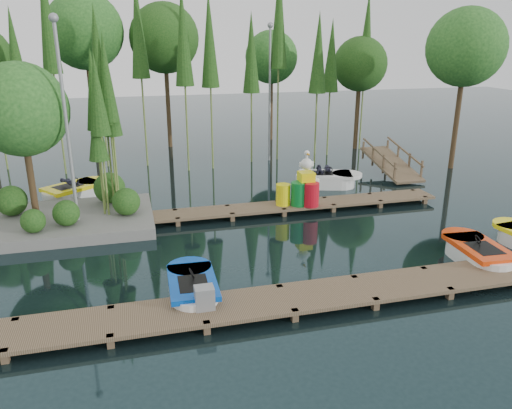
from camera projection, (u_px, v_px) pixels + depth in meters
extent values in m
plane|color=#1A2F32|center=(245.00, 241.00, 16.80)|extent=(90.00, 90.00, 0.00)
cube|color=brown|center=(287.00, 299.00, 12.60)|extent=(18.00, 1.50, 0.10)
cube|color=brown|center=(6.00, 360.00, 10.54)|extent=(0.16, 0.16, 0.50)
cube|color=brown|center=(17.00, 328.00, 11.70)|extent=(0.16, 0.16, 0.50)
cube|color=brown|center=(111.00, 345.00, 11.06)|extent=(0.16, 0.16, 0.50)
cube|color=brown|center=(112.00, 316.00, 12.21)|extent=(0.16, 0.16, 0.50)
cube|color=brown|center=(207.00, 331.00, 11.57)|extent=(0.16, 0.16, 0.50)
cube|color=brown|center=(199.00, 305.00, 12.73)|extent=(0.16, 0.16, 0.50)
cube|color=brown|center=(295.00, 319.00, 12.08)|extent=(0.16, 0.16, 0.50)
cube|color=brown|center=(279.00, 294.00, 13.24)|extent=(0.16, 0.16, 0.50)
cube|color=brown|center=(375.00, 307.00, 12.60)|extent=(0.16, 0.16, 0.50)
cube|color=brown|center=(354.00, 285.00, 13.75)|extent=(0.16, 0.16, 0.50)
cube|color=brown|center=(450.00, 297.00, 13.11)|extent=(0.16, 0.16, 0.50)
cube|color=brown|center=(423.00, 276.00, 14.27)|extent=(0.16, 0.16, 0.50)
cube|color=brown|center=(487.00, 267.00, 14.78)|extent=(0.16, 0.16, 0.50)
cube|color=brown|center=(255.00, 208.00, 19.26)|extent=(15.00, 1.20, 0.10)
cube|color=brown|center=(60.00, 235.00, 17.18)|extent=(0.16, 0.16, 0.50)
cube|color=brown|center=(63.00, 225.00, 18.06)|extent=(0.16, 0.16, 0.50)
cube|color=brown|center=(121.00, 230.00, 17.67)|extent=(0.16, 0.16, 0.50)
cube|color=brown|center=(120.00, 221.00, 18.55)|extent=(0.16, 0.16, 0.50)
cube|color=brown|center=(178.00, 225.00, 18.15)|extent=(0.16, 0.16, 0.50)
cube|color=brown|center=(175.00, 216.00, 19.03)|extent=(0.16, 0.16, 0.50)
cube|color=brown|center=(232.00, 220.00, 18.64)|extent=(0.16, 0.16, 0.50)
cube|color=brown|center=(227.00, 211.00, 19.52)|extent=(0.16, 0.16, 0.50)
cube|color=brown|center=(284.00, 215.00, 19.12)|extent=(0.16, 0.16, 0.50)
cube|color=brown|center=(277.00, 207.00, 20.00)|extent=(0.16, 0.16, 0.50)
cube|color=brown|center=(333.00, 211.00, 19.61)|extent=(0.16, 0.16, 0.50)
cube|color=brown|center=(324.00, 203.00, 20.49)|extent=(0.16, 0.16, 0.50)
cube|color=brown|center=(380.00, 206.00, 20.09)|extent=(0.16, 0.16, 0.50)
cube|color=brown|center=(369.00, 199.00, 20.97)|extent=(0.16, 0.16, 0.50)
cube|color=brown|center=(425.00, 202.00, 20.58)|extent=(0.16, 0.16, 0.50)
cube|color=brown|center=(412.00, 196.00, 21.46)|extent=(0.16, 0.16, 0.50)
cube|color=slate|center=(65.00, 222.00, 18.06)|extent=(6.20, 4.20, 0.42)
sphere|color=#27531A|center=(11.00, 201.00, 17.94)|extent=(1.10, 1.10, 1.10)
sphere|color=#27531A|center=(66.00, 213.00, 16.98)|extent=(0.90, 0.90, 0.90)
sphere|color=#27531A|center=(110.00, 188.00, 19.29)|extent=(1.20, 1.20, 1.20)
sphere|color=#27531A|center=(33.00, 221.00, 16.39)|extent=(0.80, 0.80, 0.80)
sphere|color=#27531A|center=(126.00, 202.00, 17.99)|extent=(1.00, 1.00, 1.00)
cylinder|color=#44301C|center=(30.00, 172.00, 17.61)|extent=(0.24, 0.24, 3.60)
sphere|color=#337128|center=(21.00, 109.00, 16.90)|extent=(3.20, 3.20, 3.20)
cylinder|color=olive|center=(108.00, 140.00, 18.10)|extent=(0.07, 0.07, 5.93)
cone|color=#27531A|center=(103.00, 82.00, 17.44)|extent=(0.70, 0.70, 2.97)
cylinder|color=olive|center=(99.00, 145.00, 17.92)|extent=(0.07, 0.07, 5.66)
cone|color=#27531A|center=(94.00, 89.00, 17.29)|extent=(0.70, 0.70, 2.83)
cylinder|color=olive|center=(114.00, 150.00, 18.28)|extent=(0.07, 0.07, 5.22)
cone|color=#27531A|center=(110.00, 99.00, 17.70)|extent=(0.70, 0.70, 2.61)
cylinder|color=olive|center=(103.00, 151.00, 17.40)|extent=(0.07, 0.07, 5.53)
cone|color=#27531A|center=(97.00, 94.00, 16.78)|extent=(0.70, 0.70, 2.76)
cylinder|color=olive|center=(101.00, 171.00, 17.73)|extent=(0.07, 0.07, 4.01)
cone|color=#27531A|center=(97.00, 132.00, 17.28)|extent=(0.70, 0.70, 2.01)
cylinder|color=olive|center=(112.00, 138.00, 18.00)|extent=(0.07, 0.07, 6.11)
cone|color=#27531A|center=(106.00, 78.00, 17.32)|extent=(0.70, 0.70, 3.05)
cylinder|color=#44301C|center=(458.00, 110.00, 25.22)|extent=(0.26, 0.26, 6.06)
sphere|color=#337128|center=(466.00, 47.00, 24.25)|extent=(3.81, 3.81, 3.81)
cylinder|color=#44301C|center=(357.00, 107.00, 29.99)|extent=(0.26, 0.26, 5.02)
sphere|color=#27531A|center=(360.00, 64.00, 29.18)|extent=(3.16, 3.16, 3.16)
cylinder|color=#44301C|center=(271.00, 99.00, 32.64)|extent=(0.26, 0.26, 5.31)
sphere|color=#337128|center=(271.00, 57.00, 31.79)|extent=(3.34, 3.34, 3.34)
cylinder|color=#44301C|center=(168.00, 94.00, 30.23)|extent=(0.26, 0.26, 6.46)
sphere|color=#27531A|center=(164.00, 38.00, 29.20)|extent=(4.06, 4.06, 4.06)
cylinder|color=#44301C|center=(91.00, 93.00, 29.08)|extent=(0.26, 0.26, 6.85)
sphere|color=#337128|center=(85.00, 31.00, 27.99)|extent=(4.31, 4.31, 4.31)
cylinder|color=olive|center=(22.00, 101.00, 23.04)|extent=(0.09, 0.09, 7.48)
cone|color=#27531A|center=(15.00, 53.00, 22.37)|extent=(0.90, 0.90, 4.11)
cylinder|color=olive|center=(54.00, 75.00, 23.57)|extent=(0.09, 0.09, 9.66)
cone|color=#27531A|center=(46.00, 14.00, 22.71)|extent=(0.90, 0.90, 5.31)
cylinder|color=olive|center=(101.00, 93.00, 25.30)|extent=(0.09, 0.09, 7.69)
cone|color=#27531A|center=(97.00, 48.00, 24.62)|extent=(0.90, 0.90, 4.23)
cylinder|color=olive|center=(142.00, 79.00, 25.26)|extent=(0.09, 0.09, 8.99)
cone|color=#27531A|center=(138.00, 27.00, 24.46)|extent=(0.90, 0.90, 4.94)
cylinder|color=olive|center=(185.00, 87.00, 24.35)|extent=(0.09, 0.09, 8.44)
cone|color=#27531A|center=(183.00, 36.00, 23.60)|extent=(0.90, 0.90, 4.64)
cylinder|color=olive|center=(211.00, 88.00, 24.81)|extent=(0.09, 0.09, 8.22)
cone|color=#27531A|center=(209.00, 39.00, 24.08)|extent=(0.90, 0.90, 4.52)
cylinder|color=olive|center=(251.00, 93.00, 26.29)|extent=(0.09, 0.09, 7.41)
cone|color=#27531A|center=(251.00, 52.00, 25.63)|extent=(0.90, 0.90, 4.07)
cylinder|color=olive|center=(278.00, 69.00, 26.49)|extent=(0.09, 0.09, 9.77)
cone|color=#27531A|center=(279.00, 14.00, 25.62)|extent=(0.90, 0.90, 5.38)
cylinder|color=olive|center=(317.00, 94.00, 26.13)|extent=(0.09, 0.09, 7.40)
cone|color=#27531A|center=(318.00, 52.00, 25.47)|extent=(0.90, 0.90, 4.07)
cylinder|color=olive|center=(330.00, 92.00, 27.96)|extent=(0.09, 0.09, 7.14)
cone|color=#27531A|center=(331.00, 55.00, 27.32)|extent=(0.90, 0.90, 3.93)
cylinder|color=olive|center=(364.00, 77.00, 29.25)|extent=(0.09, 0.09, 8.61)
cone|color=#27531A|center=(367.00, 33.00, 28.48)|extent=(0.90, 0.90, 4.74)
cylinder|color=gray|center=(67.00, 133.00, 16.66)|extent=(0.12, 0.12, 7.00)
sphere|color=gray|center=(53.00, 18.00, 15.51)|extent=(0.30, 0.30, 0.30)
cylinder|color=gray|center=(270.00, 96.00, 26.73)|extent=(0.12, 0.12, 7.00)
sphere|color=gray|center=(270.00, 25.00, 25.58)|extent=(0.30, 0.30, 0.30)
cube|color=brown|center=(391.00, 164.00, 24.74)|extent=(1.50, 3.94, 0.95)
cube|color=brown|center=(395.00, 172.00, 23.09)|extent=(0.08, 0.08, 0.90)
cube|color=brown|center=(383.00, 164.00, 24.07)|extent=(0.08, 0.08, 0.90)
cube|color=brown|center=(373.00, 157.00, 25.04)|extent=(0.08, 0.08, 0.90)
cube|color=brown|center=(363.00, 150.00, 26.01)|extent=(0.08, 0.08, 0.90)
cube|color=brown|center=(379.00, 153.00, 24.38)|extent=(0.06, 3.54, 0.83)
cube|color=brown|center=(422.00, 170.00, 23.43)|extent=(0.08, 0.08, 0.90)
cube|color=brown|center=(409.00, 162.00, 24.40)|extent=(0.08, 0.08, 0.90)
cube|color=brown|center=(398.00, 155.00, 25.38)|extent=(0.08, 0.08, 0.90)
cube|color=brown|center=(387.00, 149.00, 26.35)|extent=(0.08, 0.08, 0.90)
cube|color=brown|center=(405.00, 151.00, 24.72)|extent=(0.06, 3.54, 0.83)
cube|color=white|center=(193.00, 292.00, 13.02)|extent=(1.24, 1.25, 0.55)
cylinder|color=white|center=(191.00, 282.00, 13.58)|extent=(1.24, 1.24, 0.55)
cylinder|color=white|center=(195.00, 304.00, 12.47)|extent=(1.24, 1.24, 0.55)
cube|color=#0745B5|center=(193.00, 282.00, 12.93)|extent=(1.29, 2.13, 0.14)
cylinder|color=#0745B5|center=(189.00, 268.00, 13.74)|extent=(1.26, 1.26, 0.14)
cube|color=black|center=(193.00, 284.00, 12.73)|extent=(0.78, 1.01, 0.06)
torus|color=black|center=(192.00, 273.00, 13.00)|extent=(0.16, 0.28, 0.26)
cube|color=white|center=(478.00, 257.00, 15.10)|extent=(1.32, 1.33, 0.57)
cylinder|color=white|center=(466.00, 249.00, 15.69)|extent=(1.32, 1.32, 0.57)
cylinder|color=white|center=(491.00, 266.00, 14.52)|extent=(1.32, 1.32, 0.57)
cube|color=#E83A0B|center=(480.00, 248.00, 15.00)|extent=(1.40, 2.24, 0.14)
cylinder|color=#E83A0B|center=(462.00, 236.00, 15.85)|extent=(1.35, 1.35, 0.14)
cube|color=black|center=(484.00, 249.00, 14.80)|extent=(0.83, 1.07, 0.06)
torus|color=black|center=(478.00, 239.00, 15.08)|extent=(0.17, 0.30, 0.27)
cylinder|color=#FFED0D|center=(512.00, 225.00, 16.78)|extent=(1.38, 1.38, 0.14)
cube|color=white|center=(74.00, 194.00, 21.08)|extent=(1.85, 1.85, 0.60)
cylinder|color=white|center=(87.00, 191.00, 21.58)|extent=(1.85, 1.85, 0.60)
cylinder|color=white|center=(59.00, 198.00, 20.59)|extent=(1.85, 1.85, 0.60)
cube|color=#FFED0D|center=(73.00, 187.00, 20.98)|extent=(2.64, 2.46, 0.15)
cylinder|color=#FFED0D|center=(93.00, 182.00, 21.70)|extent=(1.88, 1.88, 0.15)
cube|color=black|center=(68.00, 187.00, 20.80)|extent=(1.36, 1.31, 0.07)
torus|color=black|center=(76.00, 181.00, 21.03)|extent=(0.34, 0.31, 0.29)
imported|color=#1E1E2D|center=(66.00, 181.00, 20.67)|extent=(0.59, 0.57, 1.07)
cube|color=white|center=(325.00, 182.00, 22.90)|extent=(1.69, 1.68, 0.61)
cylinder|color=white|center=(340.00, 182.00, 22.87)|extent=(1.68, 1.68, 0.61)
cylinder|color=white|center=(310.00, 181.00, 22.92)|extent=(1.68, 1.68, 0.61)
cube|color=white|center=(325.00, 175.00, 22.79)|extent=(2.63, 1.99, 0.16)
cylinder|color=white|center=(347.00, 175.00, 22.75)|extent=(1.71, 1.71, 0.16)
cube|color=black|center=(321.00, 173.00, 22.78)|extent=(1.30, 1.12, 0.07)
torus|color=black|center=(329.00, 170.00, 22.71)|extent=(0.34, 0.25, 0.30)
imported|color=#1E1E2D|center=(320.00, 169.00, 22.71)|extent=(0.53, 0.45, 1.01)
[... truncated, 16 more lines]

